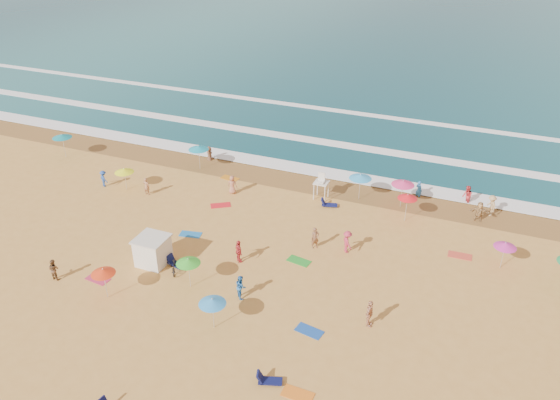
% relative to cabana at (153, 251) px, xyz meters
% --- Properties ---
extents(ground, '(220.00, 220.00, 0.00)m').
position_rel_cabana_xyz_m(ground, '(6.30, 3.59, -1.00)').
color(ground, gold).
rests_on(ground, ground).
extents(ocean, '(220.00, 140.00, 0.18)m').
position_rel_cabana_xyz_m(ocean, '(6.30, 87.59, -1.00)').
color(ocean, '#0C4756').
rests_on(ocean, ground).
extents(wet_sand, '(220.00, 220.00, 0.00)m').
position_rel_cabana_xyz_m(wet_sand, '(6.30, 16.09, -0.99)').
color(wet_sand, olive).
rests_on(wet_sand, ground).
extents(surf_foam, '(200.00, 18.70, 0.05)m').
position_rel_cabana_xyz_m(surf_foam, '(6.30, 24.91, -0.90)').
color(surf_foam, white).
rests_on(surf_foam, ground).
extents(cabana, '(2.00, 2.00, 2.00)m').
position_rel_cabana_xyz_m(cabana, '(0.00, 0.00, 0.00)').
color(cabana, white).
rests_on(cabana, ground).
extents(cabana_roof, '(2.20, 2.20, 0.12)m').
position_rel_cabana_xyz_m(cabana_roof, '(0.00, 0.00, 1.06)').
color(cabana_roof, silver).
rests_on(cabana_roof, cabana).
extents(bicycle, '(1.48, 1.95, 0.98)m').
position_rel_cabana_xyz_m(bicycle, '(1.90, -0.30, -0.51)').
color(bicycle, black).
rests_on(bicycle, ground).
extents(lifeguard_stand, '(1.20, 1.20, 2.10)m').
position_rel_cabana_xyz_m(lifeguard_stand, '(8.06, 13.76, 0.05)').
color(lifeguard_stand, white).
rests_on(lifeguard_stand, ground).
extents(beach_umbrellas, '(52.08, 29.81, 0.79)m').
position_rel_cabana_xyz_m(beach_umbrellas, '(8.89, 5.94, 1.14)').
color(beach_umbrellas, '#1696B6').
rests_on(beach_umbrellas, ground).
extents(loungers, '(45.74, 25.51, 0.34)m').
position_rel_cabana_xyz_m(loungers, '(11.92, -1.58, -0.83)').
color(loungers, '#101552').
rests_on(loungers, ground).
extents(towels, '(44.89, 27.22, 0.03)m').
position_rel_cabana_xyz_m(towels, '(2.13, 1.31, -0.98)').
color(towels, '#B21640').
rests_on(towels, ground).
extents(beachgoers, '(45.36, 22.65, 2.12)m').
position_rel_cabana_xyz_m(beachgoers, '(6.94, 7.69, -0.17)').
color(beachgoers, tan).
rests_on(beachgoers, ground).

